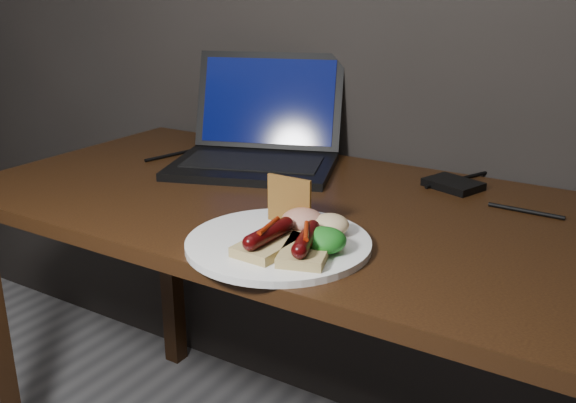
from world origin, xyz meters
The scene contains 11 objects.
desk centered at (0.00, 1.38, 0.66)m, with size 1.40×0.70×0.75m.
laptop centered at (-0.23, 1.56, 0.80)m, with size 0.46×0.45×0.25m.
hard_drive centered at (0.23, 1.62, 0.76)m, with size 0.11×0.08×0.02m, color black.
desk_cables centered at (0.00, 1.54, 0.75)m, with size 0.93×0.45×0.01m.
plate centered at (0.08, 1.16, 0.76)m, with size 0.31×0.31×0.01m, color white.
bread_sausage_center centered at (0.09, 1.12, 0.78)m, with size 0.08×0.12×0.04m.
bread_sausage_right centered at (0.15, 1.13, 0.78)m, with size 0.10×0.13×0.04m.
crispbread centered at (0.06, 1.23, 0.80)m, with size 0.09×0.01×0.09m, color #9E642B.
salad_greens centered at (0.17, 1.16, 0.78)m, with size 0.07×0.07×0.04m, color #105411.
salsa_mound centered at (0.10, 1.21, 0.78)m, with size 0.07×0.07×0.04m, color maroon.
coleslaw_mound centered at (0.14, 1.22, 0.78)m, with size 0.06×0.06×0.04m, color beige.
Camera 1 is at (0.61, 0.34, 1.17)m, focal length 40.00 mm.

